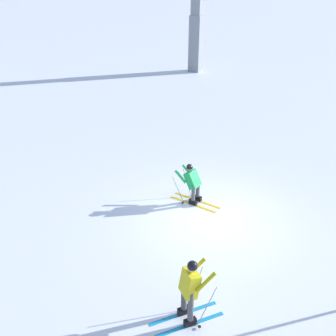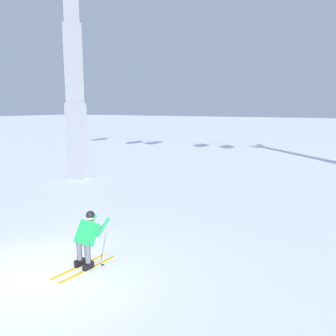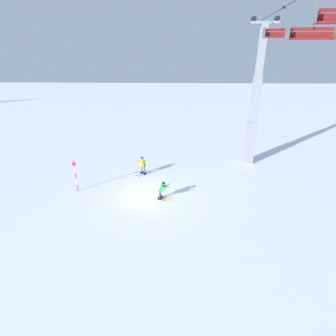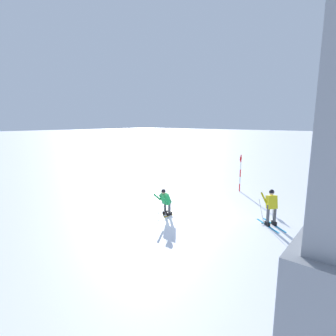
% 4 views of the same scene
% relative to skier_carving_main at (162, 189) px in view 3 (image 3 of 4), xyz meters
% --- Properties ---
extents(ground_plane, '(260.00, 260.00, 0.00)m').
position_rel_skier_carving_main_xyz_m(ground_plane, '(-0.55, -0.99, -0.76)').
color(ground_plane, white).
extents(skier_carving_main, '(0.73, 1.75, 1.46)m').
position_rel_skier_carving_main_xyz_m(skier_carving_main, '(0.00, 0.00, 0.00)').
color(skier_carving_main, yellow).
rests_on(skier_carving_main, ground_plane).
extents(lift_tower_near, '(0.80, 2.28, 12.55)m').
position_rel_skier_carving_main_xyz_m(lift_tower_near, '(-7.88, 7.81, 4.42)').
color(lift_tower_near, gray).
rests_on(lift_tower_near, ground_plane).
extents(chairlift_seat_nearest, '(0.61, 2.22, 1.86)m').
position_rel_skier_carving_main_xyz_m(chairlift_seat_nearest, '(-3.89, 7.81, 10.13)').
color(chairlift_seat_nearest, black).
extents(chairlift_seat_second, '(0.61, 2.44, 2.38)m').
position_rel_skier_carving_main_xyz_m(chairlift_seat_second, '(0.91, 7.81, 9.64)').
color(chairlift_seat_second, black).
extents(trail_marker_pole, '(0.07, 0.28, 2.42)m').
position_rel_skier_carving_main_xyz_m(trail_marker_pole, '(-0.92, -6.52, 0.54)').
color(trail_marker_pole, red).
rests_on(trail_marker_pole, ground_plane).
extents(skier_distant_uphill, '(1.54, 1.35, 1.65)m').
position_rel_skier_carving_main_xyz_m(skier_distant_uphill, '(-4.36, -2.04, 0.18)').
color(skier_distant_uphill, '#198CCC').
rests_on(skier_distant_uphill, ground_plane).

